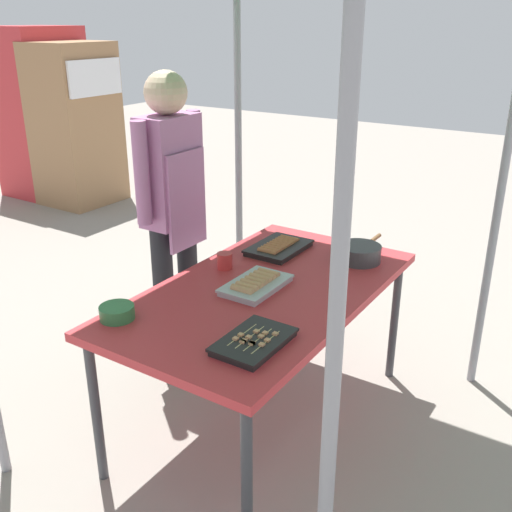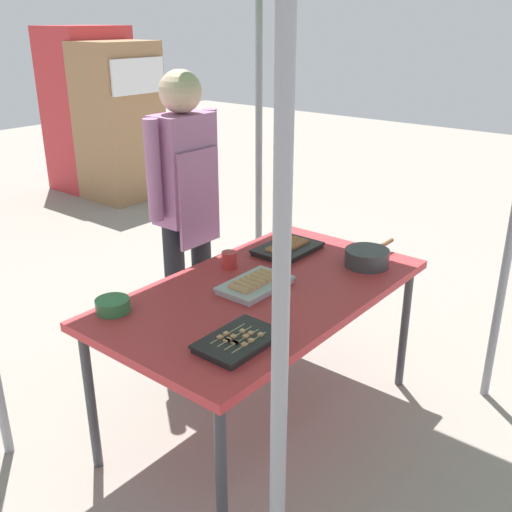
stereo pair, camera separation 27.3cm
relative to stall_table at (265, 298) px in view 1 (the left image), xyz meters
The scene contains 11 objects.
ground_plane 0.70m from the stall_table, ahead, with size 18.00×18.00×0.00m, color gray.
stall_table is the anchor object (origin of this frame).
tray_grilled_sausages 0.09m from the stall_table, 131.43° to the left, with size 0.35×0.22×0.05m.
tray_meat_skewers 0.53m from the stall_table, 152.49° to the right, with size 0.33×0.22×0.04m.
tray_pork_links 0.49m from the stall_table, 23.20° to the left, with size 0.36×0.25×0.05m.
cooking_wok 0.60m from the stall_table, 23.18° to the right, with size 0.38×0.22×0.09m.
condiment_bowl 0.70m from the stall_table, 148.96° to the left, with size 0.15×0.15×0.06m, color #33723F.
drink_cup_near_edge 0.32m from the stall_table, 73.80° to the left, with size 0.08×0.08×0.08m, color red.
vendor_woman 0.88m from the stall_table, 70.89° to the left, with size 0.52×0.23×1.68m.
neighbor_stall_left 4.96m from the stall_table, 62.80° to the left, with size 0.84×0.79×1.84m.
neighbor_stall_right 4.40m from the stall_table, 59.80° to the left, with size 0.76×0.74×1.70m.
Camera 1 is at (-2.13, -1.33, 1.93)m, focal length 41.51 mm.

